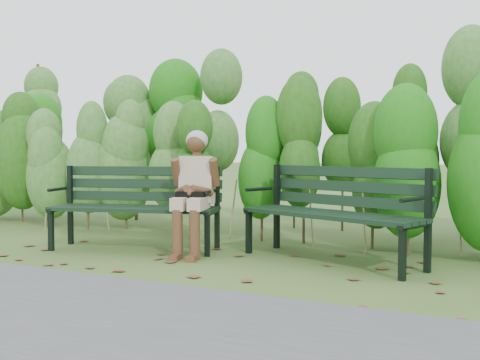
% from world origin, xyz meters
% --- Properties ---
extents(ground, '(80.00, 80.00, 0.00)m').
position_xyz_m(ground, '(0.00, 0.00, 0.00)').
color(ground, '#34541E').
extents(footpath, '(60.00, 2.50, 0.01)m').
position_xyz_m(footpath, '(0.00, -2.20, 0.01)').
color(footpath, '#474749').
rests_on(footpath, ground).
extents(hedge_band, '(11.04, 1.67, 2.42)m').
position_xyz_m(hedge_band, '(0.00, 1.86, 1.26)').
color(hedge_band, '#47381E').
rests_on(hedge_band, ground).
extents(leaf_litter, '(5.77, 2.13, 0.01)m').
position_xyz_m(leaf_litter, '(-0.36, -0.11, 0.00)').
color(leaf_litter, brown).
rests_on(leaf_litter, ground).
extents(bench_left, '(1.83, 1.00, 0.87)m').
position_xyz_m(bench_left, '(-1.17, 0.29, 0.51)').
color(bench_left, black).
rests_on(bench_left, ground).
extents(bench_right, '(1.87, 1.12, 0.89)m').
position_xyz_m(bench_right, '(0.90, 0.57, 0.52)').
color(bench_right, black).
rests_on(bench_right, ground).
extents(seated_woman, '(0.52, 0.76, 1.24)m').
position_xyz_m(seated_woman, '(-0.49, 0.29, 0.70)').
color(seated_woman, tan).
rests_on(seated_woman, ground).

